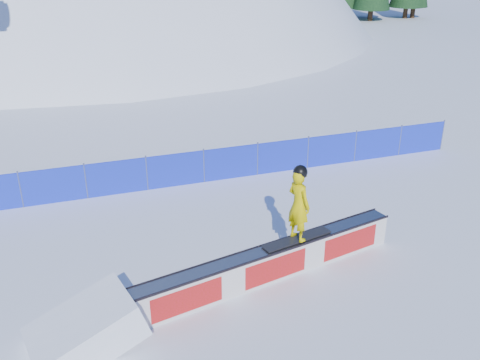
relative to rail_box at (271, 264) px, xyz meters
name	(u,v)px	position (x,y,z in m)	size (l,w,h in m)	color
ground	(213,250)	(-0.99, 1.75, -0.44)	(160.00, 160.00, 0.00)	white
snow_hill	(108,200)	(-0.99, 43.75, -18.44)	(64.00, 64.00, 64.00)	white
safety_fence	(176,170)	(-0.99, 6.25, 0.16)	(22.05, 0.05, 1.30)	#162CC6
rail_box	(271,264)	(0.00, 0.00, 0.00)	(7.38, 2.06, 0.89)	silver
snow_ramp	(88,344)	(-4.54, -0.97, -0.44)	(2.22, 1.48, 0.83)	white
snowboarder	(299,204)	(0.78, 0.17, 1.45)	(1.97, 0.79, 2.03)	black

